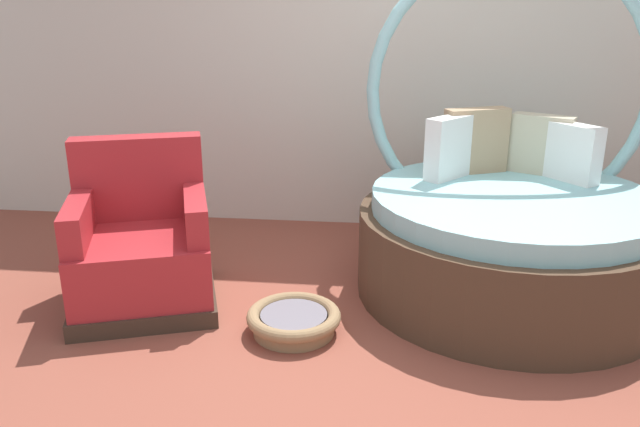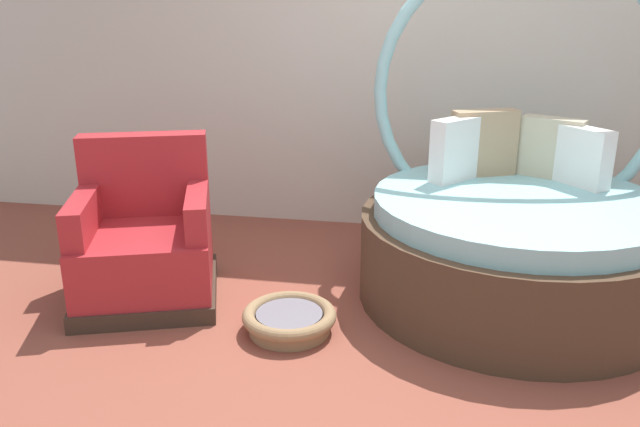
{
  "view_description": "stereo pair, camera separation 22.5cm",
  "coord_description": "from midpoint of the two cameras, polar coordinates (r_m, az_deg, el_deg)",
  "views": [
    {
      "loc": [
        -0.01,
        -2.83,
        1.73
      ],
      "look_at": [
        -0.38,
        0.57,
        0.55
      ],
      "focal_mm": 35.65,
      "sensor_mm": 36.0,
      "label": 1
    },
    {
      "loc": [
        0.22,
        -2.8,
        1.73
      ],
      "look_at": [
        -0.38,
        0.57,
        0.55
      ],
      "focal_mm": 35.65,
      "sensor_mm": 36.0,
      "label": 2
    }
  ],
  "objects": [
    {
      "name": "red_armchair",
      "position": [
        3.88,
        -13.79,
        -2.69
      ],
      "size": [
        1.01,
        1.01,
        0.94
      ],
      "color": "#38281E",
      "rests_on": "ground_plane"
    },
    {
      "name": "pet_basket",
      "position": [
        3.47,
        -0.89,
        -9.49
      ],
      "size": [
        0.51,
        0.51,
        0.13
      ],
      "color": "#8E704C",
      "rests_on": "ground_plane"
    },
    {
      "name": "back_wall",
      "position": [
        4.86,
        9.12,
        14.12
      ],
      "size": [
        8.0,
        0.12,
        2.67
      ],
      "primitive_type": "cube",
      "color": "beige",
      "rests_on": "ground_plane"
    },
    {
      "name": "round_daybed",
      "position": [
        3.97,
        18.6,
        -1.24
      ],
      "size": [
        1.81,
        1.81,
        2.05
      ],
      "color": "#473323",
      "rests_on": "ground_plane"
    },
    {
      "name": "ground_plane",
      "position": [
        3.31,
        6.95,
        -12.83
      ],
      "size": [
        8.0,
        8.0,
        0.02
      ],
      "primitive_type": "cube",
      "color": "brown"
    }
  ]
}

